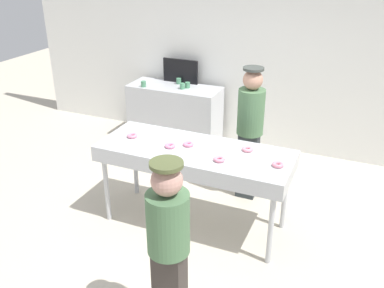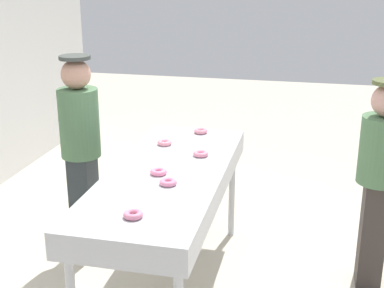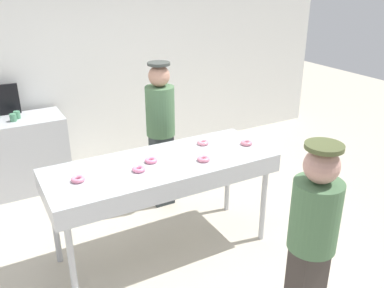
{
  "view_description": "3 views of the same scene",
  "coord_description": "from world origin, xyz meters",
  "px_view_note": "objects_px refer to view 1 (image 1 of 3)",
  "views": [
    {
      "loc": [
        1.62,
        -3.82,
        2.98
      ],
      "look_at": [
        0.03,
        -0.15,
        1.1
      ],
      "focal_mm": 39.63,
      "sensor_mm": 36.0,
      "label": 1
    },
    {
      "loc": [
        -3.46,
        -0.98,
        2.38
      ],
      "look_at": [
        0.29,
        -0.12,
        1.09
      ],
      "focal_mm": 50.27,
      "sensor_mm": 36.0,
      "label": 2
    },
    {
      "loc": [
        -1.42,
        -3.13,
        2.6
      ],
      "look_at": [
        0.28,
        -0.07,
        1.12
      ],
      "focal_mm": 38.35,
      "sensor_mm": 36.0,
      "label": 3
    }
  ],
  "objects_px": {
    "customer_waiting": "(169,243)",
    "paper_cup_0": "(188,85)",
    "strawberry_donut_2": "(247,149)",
    "prep_counter": "(175,114)",
    "strawberry_donut_5": "(132,136)",
    "menu_display": "(181,71)",
    "strawberry_donut_1": "(219,159)",
    "fryer_conveyor": "(195,156)",
    "strawberry_donut_4": "(278,165)",
    "paper_cup_1": "(182,86)",
    "paper_cup_2": "(143,84)",
    "strawberry_donut_0": "(188,144)",
    "strawberry_donut_3": "(170,146)",
    "worker_baker": "(250,127)",
    "paper_cup_3": "(179,81)"
  },
  "relations": [
    {
      "from": "customer_waiting",
      "to": "paper_cup_0",
      "type": "relative_size",
      "value": 17.65
    },
    {
      "from": "strawberry_donut_2",
      "to": "prep_counter",
      "type": "height_order",
      "value": "strawberry_donut_2"
    },
    {
      "from": "strawberry_donut_5",
      "to": "menu_display",
      "type": "xyz_separation_m",
      "value": [
        -0.43,
        2.27,
        0.14
      ]
    },
    {
      "from": "strawberry_donut_1",
      "to": "menu_display",
      "type": "bearing_deg",
      "value": 122.61
    },
    {
      "from": "fryer_conveyor",
      "to": "paper_cup_0",
      "type": "distance_m",
      "value": 2.27
    },
    {
      "from": "strawberry_donut_4",
      "to": "menu_display",
      "type": "height_order",
      "value": "menu_display"
    },
    {
      "from": "customer_waiting",
      "to": "paper_cup_1",
      "type": "distance_m",
      "value": 3.76
    },
    {
      "from": "paper_cup_0",
      "to": "paper_cup_2",
      "type": "relative_size",
      "value": 1.0
    },
    {
      "from": "strawberry_donut_4",
      "to": "strawberry_donut_1",
      "type": "bearing_deg",
      "value": -167.96
    },
    {
      "from": "strawberry_donut_5",
      "to": "customer_waiting",
      "type": "xyz_separation_m",
      "value": [
        1.2,
        -1.49,
        -0.08
      ]
    },
    {
      "from": "strawberry_donut_0",
      "to": "strawberry_donut_3",
      "type": "height_order",
      "value": "same"
    },
    {
      "from": "strawberry_donut_5",
      "to": "strawberry_donut_3",
      "type": "bearing_deg",
      "value": -7.52
    },
    {
      "from": "strawberry_donut_0",
      "to": "strawberry_donut_1",
      "type": "distance_m",
      "value": 0.48
    },
    {
      "from": "paper_cup_1",
      "to": "menu_display",
      "type": "xyz_separation_m",
      "value": [
        -0.17,
        0.3,
        0.15
      ]
    },
    {
      "from": "strawberry_donut_4",
      "to": "menu_display",
      "type": "relative_size",
      "value": 0.2
    },
    {
      "from": "strawberry_donut_3",
      "to": "menu_display",
      "type": "height_order",
      "value": "menu_display"
    },
    {
      "from": "paper_cup_2",
      "to": "paper_cup_1",
      "type": "bearing_deg",
      "value": 13.11
    },
    {
      "from": "worker_baker",
      "to": "paper_cup_2",
      "type": "height_order",
      "value": "worker_baker"
    },
    {
      "from": "fryer_conveyor",
      "to": "strawberry_donut_3",
      "type": "bearing_deg",
      "value": -163.36
    },
    {
      "from": "strawberry_donut_3",
      "to": "paper_cup_1",
      "type": "bearing_deg",
      "value": 111.02
    },
    {
      "from": "strawberry_donut_0",
      "to": "strawberry_donut_2",
      "type": "bearing_deg",
      "value": 12.07
    },
    {
      "from": "worker_baker",
      "to": "customer_waiting",
      "type": "relative_size",
      "value": 1.06
    },
    {
      "from": "strawberry_donut_0",
      "to": "strawberry_donut_5",
      "type": "bearing_deg",
      "value": -176.04
    },
    {
      "from": "strawberry_donut_5",
      "to": "prep_counter",
      "type": "distance_m",
      "value": 2.14
    },
    {
      "from": "strawberry_donut_3",
      "to": "customer_waiting",
      "type": "height_order",
      "value": "customer_waiting"
    },
    {
      "from": "strawberry_donut_3",
      "to": "strawberry_donut_5",
      "type": "bearing_deg",
      "value": 172.48
    },
    {
      "from": "worker_baker",
      "to": "strawberry_donut_2",
      "type": "bearing_deg",
      "value": 100.66
    },
    {
      "from": "strawberry_donut_4",
      "to": "paper_cup_1",
      "type": "relative_size",
      "value": 1.29
    },
    {
      "from": "strawberry_donut_2",
      "to": "worker_baker",
      "type": "height_order",
      "value": "worker_baker"
    },
    {
      "from": "menu_display",
      "to": "paper_cup_0",
      "type": "bearing_deg",
      "value": -44.87
    },
    {
      "from": "strawberry_donut_5",
      "to": "paper_cup_2",
      "type": "distance_m",
      "value": 2.03
    },
    {
      "from": "fryer_conveyor",
      "to": "menu_display",
      "type": "height_order",
      "value": "menu_display"
    },
    {
      "from": "strawberry_donut_0",
      "to": "paper_cup_0",
      "type": "distance_m",
      "value": 2.19
    },
    {
      "from": "strawberry_donut_3",
      "to": "prep_counter",
      "type": "bearing_deg",
      "value": 114.4
    },
    {
      "from": "paper_cup_1",
      "to": "menu_display",
      "type": "distance_m",
      "value": 0.38
    },
    {
      "from": "strawberry_donut_1",
      "to": "paper_cup_3",
      "type": "relative_size",
      "value": 1.29
    },
    {
      "from": "strawberry_donut_0",
      "to": "worker_baker",
      "type": "bearing_deg",
      "value": 59.59
    },
    {
      "from": "strawberry_donut_5",
      "to": "paper_cup_3",
      "type": "xyz_separation_m",
      "value": [
        -0.43,
        2.19,
        -0.01
      ]
    },
    {
      "from": "strawberry_donut_1",
      "to": "worker_baker",
      "type": "distance_m",
      "value": 1.01
    },
    {
      "from": "paper_cup_0",
      "to": "paper_cup_3",
      "type": "bearing_deg",
      "value": 146.77
    },
    {
      "from": "paper_cup_3",
      "to": "prep_counter",
      "type": "bearing_deg",
      "value": -90.94
    },
    {
      "from": "paper_cup_2",
      "to": "paper_cup_3",
      "type": "bearing_deg",
      "value": 39.5
    },
    {
      "from": "strawberry_donut_4",
      "to": "worker_baker",
      "type": "relative_size",
      "value": 0.07
    },
    {
      "from": "fryer_conveyor",
      "to": "customer_waiting",
      "type": "bearing_deg",
      "value": -74.26
    },
    {
      "from": "prep_counter",
      "to": "paper_cup_3",
      "type": "height_order",
      "value": "paper_cup_3"
    },
    {
      "from": "customer_waiting",
      "to": "prep_counter",
      "type": "bearing_deg",
      "value": 108.86
    },
    {
      "from": "strawberry_donut_0",
      "to": "strawberry_donut_4",
      "type": "height_order",
      "value": "same"
    },
    {
      "from": "strawberry_donut_4",
      "to": "fryer_conveyor",
      "type": "bearing_deg",
      "value": 177.09
    },
    {
      "from": "paper_cup_3",
      "to": "menu_display",
      "type": "xyz_separation_m",
      "value": [
        -0.0,
        0.08,
        0.15
      ]
    },
    {
      "from": "worker_baker",
      "to": "paper_cup_0",
      "type": "height_order",
      "value": "worker_baker"
    }
  ]
}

